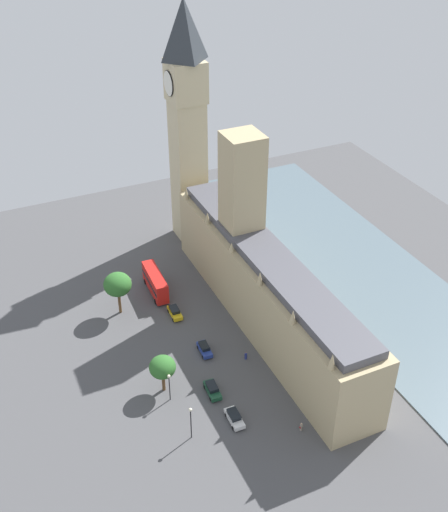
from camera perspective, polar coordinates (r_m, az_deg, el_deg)
The scene contains 15 objects.
ground_plane at distance 122.60m, azimuth 2.93°, elevation -6.31°, with size 132.53×132.53×0.00m, color #4C4C4F.
river_thames at distance 135.46m, azimuth 13.68°, elevation -2.89°, with size 28.69×119.27×0.25m, color slate.
parliament_building at distance 118.79m, azimuth 3.57°, elevation -2.21°, with size 10.46×62.53×34.67m.
clock_tower at distance 137.55m, azimuth -3.35°, elevation 11.94°, with size 7.53×7.53×53.96m.
double_decker_bus_by_river_gate at distance 130.08m, azimuth -6.20°, elevation -2.34°, with size 2.99×10.59×4.75m.
car_yellow_cab_far_end at distance 124.73m, azimuth -4.45°, elevation -5.04°, with size 2.05×4.62×1.74m.
car_blue_near_tower at distance 116.30m, azimuth -1.77°, elevation -8.33°, with size 2.01×4.45×1.74m.
car_dark_green_kerbside at distance 108.95m, azimuth -1.05°, elevation -11.90°, with size 2.22×4.74×1.74m.
car_white_opposite_hall at distance 104.72m, azimuth 0.94°, elevation -14.31°, with size 2.04×4.66×1.74m.
pedestrian_leading at distance 104.38m, azimuth 6.95°, elevation -15.01°, with size 0.61×0.52×1.56m.
pedestrian_trailing at distance 115.20m, azimuth 1.98°, elevation -8.94°, with size 0.51×0.61×1.61m.
plane_tree_under_trees at distance 107.03m, azimuth -5.55°, elevation -9.93°, with size 4.49×4.49×7.10m.
plane_tree_corner at distance 123.36m, azimuth -9.55°, elevation -2.55°, with size 5.42×5.42×9.09m.
street_lamp_midblock at distance 99.97m, azimuth -3.01°, elevation -14.30°, with size 0.56×0.56×6.47m.
street_lamp_slot_10 at distance 106.10m, azimuth -4.95°, elevation -11.25°, with size 0.56×0.56×5.62m.
Camera 1 is at (44.76, 82.71, 78.65)m, focal length 44.48 mm.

